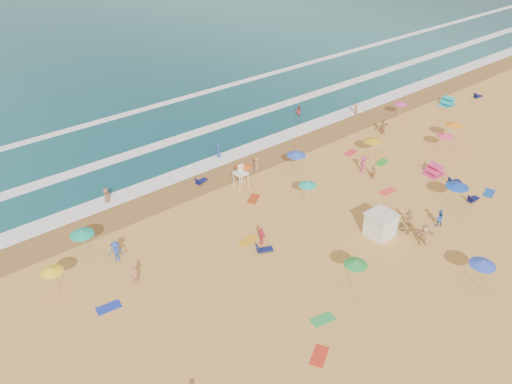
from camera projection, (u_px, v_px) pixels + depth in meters
ground at (325, 225)px, 43.17m from camera, size 220.00×220.00×0.00m
ocean at (20, 26)px, 98.27m from camera, size 220.00×140.00×0.18m
wet_sand at (238, 168)px, 51.37m from camera, size 220.00×220.00×0.00m
surf_foam at (192, 137)px, 57.10m from camera, size 200.00×18.70×0.05m
cabana at (380, 225)px, 41.42m from camera, size 2.00×2.00×2.00m
cabana_roof at (382, 215)px, 40.85m from camera, size 2.20×2.20×0.12m
bicycle at (397, 224)px, 42.52m from camera, size 0.95×1.86×0.93m
lifeguard_stand at (241, 178)px, 47.76m from camera, size 1.20×1.20×2.10m
beach_umbrellas at (325, 205)px, 41.97m from camera, size 52.73×26.17×0.79m
loungers at (397, 210)px, 44.73m from camera, size 59.51×29.12×0.34m
towels at (350, 218)px, 44.00m from camera, size 42.39×18.52×0.03m
popup_tents at (442, 130)px, 57.58m from camera, size 18.74×11.17×1.20m
beachgoers at (303, 192)px, 46.05m from camera, size 42.84×27.32×2.12m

